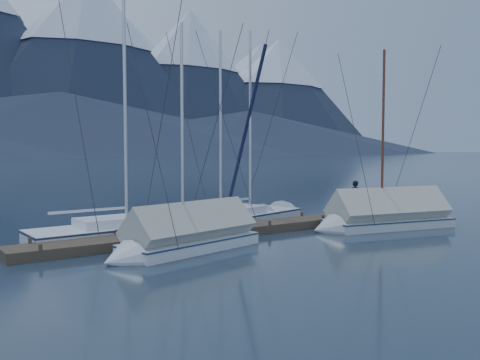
# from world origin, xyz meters

# --- Properties ---
(ground) EXTENTS (1000.00, 1000.00, 0.00)m
(ground) POSITION_xyz_m (0.00, 0.00, 0.00)
(ground) COLOR #152130
(ground) RESTS_ON ground
(dock) EXTENTS (18.00, 1.50, 0.54)m
(dock) POSITION_xyz_m (0.00, 2.00, 0.11)
(dock) COLOR #382D23
(dock) RESTS_ON ground
(mooring_posts) EXTENTS (15.12, 1.52, 0.35)m
(mooring_posts) POSITION_xyz_m (-0.50, 2.00, 0.35)
(mooring_posts) COLOR #382D23
(mooring_posts) RESTS_ON ground
(sailboat_open_left) EXTENTS (7.83, 3.33, 10.23)m
(sailboat_open_left) POSITION_xyz_m (-3.57, 3.96, 0.18)
(sailboat_open_left) COLOR white
(sailboat_open_left) RESTS_ON ground
(sailboat_open_mid) EXTENTS (7.42, 3.14, 9.67)m
(sailboat_open_mid) POSITION_xyz_m (1.23, 4.63, 0.17)
(sailboat_open_mid) COLOR silver
(sailboat_open_mid) RESTS_ON ground
(sailboat_open_right) EXTENTS (7.76, 3.93, 9.89)m
(sailboat_open_right) POSITION_xyz_m (2.86, 4.68, 0.17)
(sailboat_open_right) COLOR silver
(sailboat_open_right) RESTS_ON ground
(sailboat_covered_near) EXTENTS (6.88, 3.40, 8.58)m
(sailboat_covered_near) POSITION_xyz_m (5.75, -0.36, 0.43)
(sailboat_covered_near) COLOR silver
(sailboat_covered_near) RESTS_ON ground
(sailboat_covered_far) EXTENTS (6.22, 3.05, 8.38)m
(sailboat_covered_far) POSITION_xyz_m (-3.79, 0.07, 0.41)
(sailboat_covered_far) COLOR silver
(sailboat_covered_far) RESTS_ON ground
(person) EXTENTS (0.43, 0.62, 1.60)m
(person) POSITION_xyz_m (6.76, 1.92, 1.14)
(person) COLOR black
(person) RESTS_ON dock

